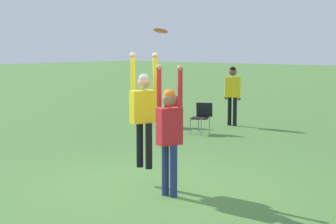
# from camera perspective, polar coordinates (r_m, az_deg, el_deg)

# --- Properties ---
(ground_plane) EXTENTS (120.00, 120.00, 0.00)m
(ground_plane) POSITION_cam_1_polar(r_m,az_deg,el_deg) (9.69, -1.63, -7.72)
(ground_plane) COLOR #4C7A38
(person_jumping) EXTENTS (0.63, 0.52, 2.01)m
(person_jumping) POSITION_cam_1_polar(r_m,az_deg,el_deg) (9.68, -2.44, 0.43)
(person_jumping) COLOR black
(person_jumping) RESTS_ON ground_plane
(person_defending) EXTENTS (0.54, 0.43, 2.12)m
(person_defending) POSITION_cam_1_polar(r_m,az_deg,el_deg) (8.96, 0.14, -1.57)
(person_defending) COLOR navy
(person_defending) RESTS_ON ground_plane
(frisbee) EXTENTS (0.24, 0.23, 0.08)m
(frisbee) POSITION_cam_1_polar(r_m,az_deg,el_deg) (9.11, -0.77, 8.25)
(frisbee) COLOR #E04C23
(camping_chair_2) EXTENTS (0.73, 0.80, 0.92)m
(camping_chair_2) POSITION_cam_1_polar(r_m,az_deg,el_deg) (16.86, 0.22, 0.31)
(camping_chair_2) COLOR gray
(camping_chair_2) RESTS_ON ground_plane
(camping_chair_3) EXTENTS (0.61, 0.67, 0.85)m
(camping_chair_3) POSITION_cam_1_polar(r_m,az_deg,el_deg) (15.60, 3.46, -0.30)
(camping_chair_3) COLOR gray
(camping_chair_3) RESTS_ON ground_plane
(person_spectator_near) EXTENTS (0.58, 0.36, 1.80)m
(person_spectator_near) POSITION_cam_1_polar(r_m,az_deg,el_deg) (17.15, 6.57, 2.25)
(person_spectator_near) COLOR black
(person_spectator_near) RESTS_ON ground_plane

